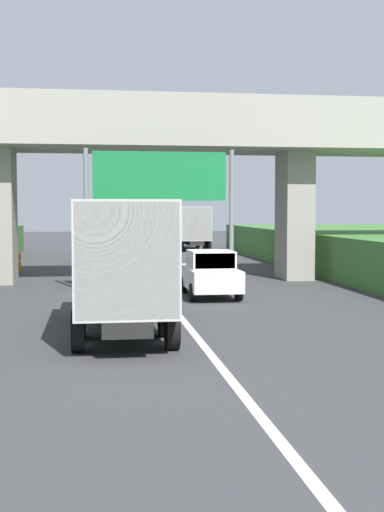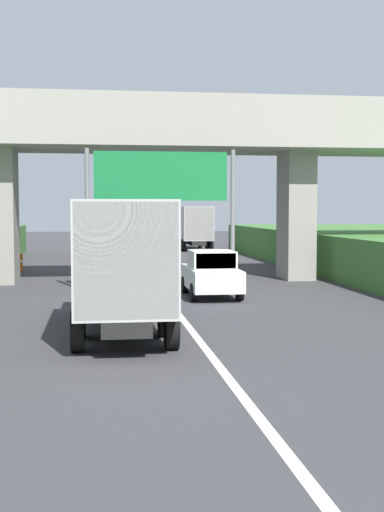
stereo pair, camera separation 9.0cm
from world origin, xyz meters
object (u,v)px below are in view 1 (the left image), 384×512
(overhead_highway_sign, at_px, (160,186))
(construction_barrel_4, at_px, (2,271))
(construction_barrel_5, at_px, (16,262))
(truck_green, at_px, (191,226))
(car_white, at_px, (210,274))
(truck_blue, at_px, (121,259))
(truck_red, at_px, (107,229))

(overhead_highway_sign, xyz_separation_m, construction_barrel_4, (-6.68, 4.79, -3.68))
(overhead_highway_sign, bearing_deg, construction_barrel_5, 123.44)
(overhead_highway_sign, bearing_deg, construction_barrel_4, 144.36)
(truck_green, relative_size, construction_barrel_4, 8.11)
(construction_barrel_5, bearing_deg, car_white, -55.15)
(construction_barrel_4, relative_size, construction_barrel_5, 1.00)
(truck_blue, xyz_separation_m, construction_barrel_4, (-4.82, 13.85, -1.47))
(car_white, bearing_deg, construction_barrel_5, 124.85)
(overhead_highway_sign, xyz_separation_m, car_white, (1.68, -1.90, -3.28))
(truck_green, height_order, car_white, truck_green)
(overhead_highway_sign, distance_m, truck_blue, 9.51)
(truck_red, height_order, construction_barrel_4, truck_red)
(overhead_highway_sign, height_order, construction_barrel_5, overhead_highway_sign)
(construction_barrel_4, bearing_deg, construction_barrel_5, 89.71)
(truck_red, distance_m, construction_barrel_5, 9.36)
(truck_red, xyz_separation_m, construction_barrel_5, (-4.90, -7.84, -1.47))
(truck_blue, bearing_deg, construction_barrel_4, 109.20)
(overhead_highway_sign, relative_size, construction_barrel_5, 6.53)
(construction_barrel_5, bearing_deg, truck_red, 57.97)
(truck_green, height_order, construction_barrel_4, truck_green)
(truck_red, relative_size, construction_barrel_5, 8.11)
(truck_blue, bearing_deg, car_white, 63.70)
(overhead_highway_sign, bearing_deg, truck_green, 79.66)
(overhead_highway_sign, distance_m, truck_green, 28.47)
(construction_barrel_4, distance_m, construction_barrel_5, 5.29)
(car_white, bearing_deg, construction_barrel_4, 141.35)
(overhead_highway_sign, xyz_separation_m, truck_blue, (-1.86, -9.06, -2.20))
(truck_red, height_order, truck_green, same)
(overhead_highway_sign, distance_m, car_white, 4.14)
(overhead_highway_sign, xyz_separation_m, construction_barrel_5, (-6.65, 10.07, -3.68))
(truck_blue, height_order, construction_barrel_5, truck_blue)
(truck_blue, distance_m, construction_barrel_4, 14.74)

